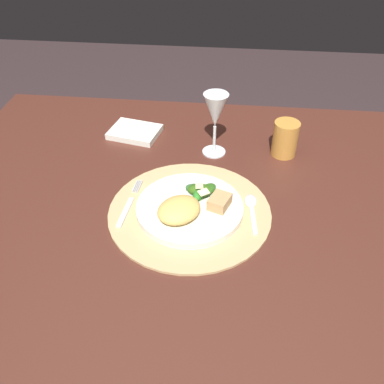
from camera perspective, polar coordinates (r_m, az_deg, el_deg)
ground_plane at (r=1.56m, az=0.62°, el=-22.56°), size 6.00×6.00×0.00m
dining_table at (r=1.06m, az=0.85°, el=-6.74°), size 1.33×1.00×0.74m
placemat at (r=0.95m, az=-0.32°, el=-2.69°), size 0.37×0.37×0.01m
dinner_plate at (r=0.94m, az=-0.32°, el=-2.19°), size 0.24×0.24×0.02m
pasta_serving at (r=0.90m, az=-1.79°, el=-2.43°), size 0.13×0.13×0.04m
salad_greens at (r=0.96m, az=1.08°, el=0.28°), size 0.08×0.07×0.03m
bread_piece at (r=0.93m, az=3.76°, el=-1.34°), size 0.06×0.06×0.03m
fork at (r=0.97m, az=-8.59°, el=-1.73°), size 0.03×0.17×0.00m
spoon at (r=0.97m, az=8.07°, el=-1.96°), size 0.03×0.13×0.01m
napkin at (r=1.23m, az=-7.77°, el=8.09°), size 0.16×0.13×0.02m
wine_glass at (r=1.09m, az=3.20°, el=10.69°), size 0.06×0.06×0.17m
amber_tumbler at (r=1.14m, az=12.55°, el=7.09°), size 0.07×0.07×0.09m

